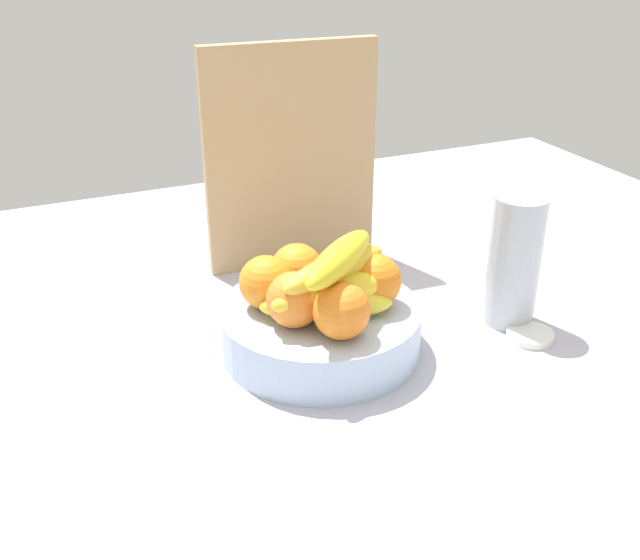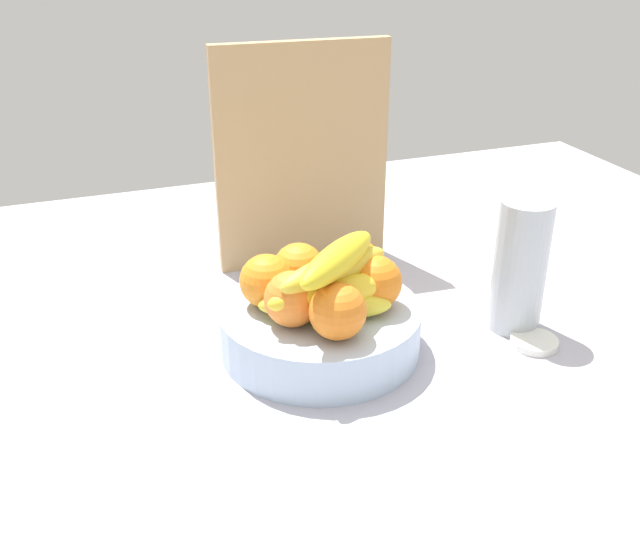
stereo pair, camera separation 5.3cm
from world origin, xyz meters
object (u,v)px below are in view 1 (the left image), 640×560
Objects in this scene: orange_front_left at (297,270)px; cutting_board at (291,158)px; thermos_tumbler at (514,261)px; jar_lid at (530,335)px; banana_bunch at (334,281)px; fruit_bowl at (320,328)px; orange_center at (294,300)px; orange_top_stack at (353,263)px; orange_front_right at (266,282)px; orange_back_left at (341,311)px; orange_back_right at (375,281)px.

orange_front_left is 25.13cm from cutting_board.
thermos_tumbler is 10.55cm from jar_lid.
banana_bunch reaches higher than orange_front_left.
fruit_bowl is 8.77cm from orange_center.
orange_center and orange_top_stack have the same top height.
orange_front_right is at bearing 154.72° from fruit_bowl.
fruit_bowl is at bearing 85.52° from orange_back_left.
orange_front_right and orange_back_right have the same top height.
banana_bunch reaches higher than jar_lid.
orange_center is (-3.52, -7.80, 0.00)cm from orange_front_left.
jar_lid is (27.76, -9.31, -2.71)cm from fruit_bowl.
orange_front_right is at bearing -177.38° from orange_top_stack.
fruit_bowl is 8.47cm from orange_front_left.
thermos_tumbler is at bearing -16.55° from orange_front_left.
orange_front_left is at bearing -106.79° from cutting_board.
orange_front_right is at bearing 118.02° from orange_back_left.
orange_back_right is at bearing -18.49° from fruit_bowl.
banana_bunch reaches higher than orange_front_right.
thermos_tumbler reaches higher than banana_bunch.
orange_front_left is 0.38× the size of thermos_tumbler.
orange_back_left and orange_top_stack have the same top height.
orange_front_right is 1.00× the size of orange_back_right.
orange_back_right is at bearing -86.75° from orange_top_stack.
orange_back_left is at bearing -87.13° from orange_front_left.
thermos_tumbler is (34.31, -6.75, -0.52)cm from orange_front_right.
orange_back_left is (5.74, -10.78, 0.00)cm from orange_front_right.
cutting_board is (13.41, 24.25, 8.00)cm from orange_front_right.
jar_lid is (28.37, -1.53, -9.49)cm from orange_back_left.
banana_bunch is at bearing -43.75° from orange_front_right.
orange_front_right is 6.08cm from orange_center.
orange_center is 5.44cm from banana_bunch.
fruit_bowl is 1.41× the size of thermos_tumbler.
jar_lid is (20.97, -7.04, -9.49)cm from orange_back_right.
orange_front_left is at bearing 163.45° from thermos_tumbler.
fruit_bowl is 9.76cm from orange_front_right.
orange_front_left is 1.00× the size of orange_back_left.
orange_top_stack is 9.45cm from banana_bunch.
banana_bunch is 30.20cm from jar_lid.
orange_back_right is 1.10× the size of jar_lid.
fruit_bowl is 28.90cm from thermos_tumbler.
orange_back_left is 1.00× the size of orange_top_stack.
orange_front_right is at bearing 168.86° from thermos_tumbler.
jar_lid is (29.01, -14.24, -9.49)cm from orange_front_left.
orange_center is 1.10× the size of jar_lid.
fruit_bowl is at bearing -100.90° from cutting_board.
fruit_bowl is at bearing 31.09° from orange_center.
cutting_board is at bearing 123.98° from thermos_tumbler.
banana_bunch is (1.60, -8.34, 1.74)cm from orange_front_left.
orange_front_right is 34.97cm from thermos_tumbler.
orange_front_right is 9.43cm from banana_bunch.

